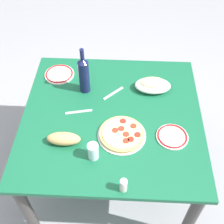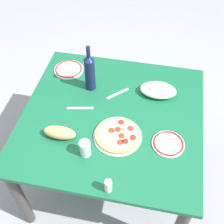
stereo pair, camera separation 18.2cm
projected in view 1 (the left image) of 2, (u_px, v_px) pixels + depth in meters
ground_plane at (112, 172)px, 2.37m from camera, size 8.00×8.00×0.00m
dining_table at (112, 126)px, 1.93m from camera, size 1.12×1.10×0.70m
pepperoni_pizza at (122, 134)px, 1.73m from camera, size 0.29×0.29×0.03m
baked_pasta_dish at (153, 85)px, 1.97m from camera, size 0.24×0.15×0.08m
wine_bottle at (84, 74)px, 1.89m from camera, size 0.07×0.07×0.34m
water_glass at (93, 151)px, 1.60m from camera, size 0.06×0.06×0.10m
side_plate_near at (59, 74)px, 2.09m from camera, size 0.21×0.21×0.02m
side_plate_far at (172, 136)px, 1.72m from camera, size 0.19×0.19×0.02m
bread_loaf at (64, 139)px, 1.68m from camera, size 0.19×0.08×0.07m
spice_shaker at (123, 185)px, 1.48m from camera, size 0.04×0.04×0.09m
fork_left at (113, 93)px, 1.97m from camera, size 0.13×0.13×0.00m
fork_right at (79, 112)px, 1.86m from camera, size 0.17×0.05×0.00m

